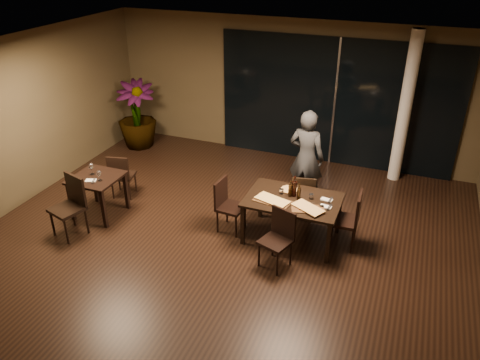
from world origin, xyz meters
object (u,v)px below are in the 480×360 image
(side_table, at_px, (97,183))
(chair_main_left, at_px, (227,202))
(chair_side_near, at_px, (71,202))
(chair_main_near, at_px, (279,235))
(chair_main_right, at_px, (350,217))
(main_table, at_px, (293,203))
(bottle_c, at_px, (294,186))
(chair_side_far, at_px, (121,174))
(diner, at_px, (306,158))
(chair_main_far, at_px, (303,195))
(bottle_b, at_px, (299,192))
(bottle_a, at_px, (290,189))
(potted_plant, at_px, (137,115))

(side_table, relative_size, chair_main_left, 0.87)
(side_table, height_order, chair_side_near, chair_side_near)
(chair_main_near, xyz_separation_m, chair_main_right, (0.91, 0.83, 0.03))
(main_table, xyz_separation_m, bottle_c, (-0.01, 0.10, 0.25))
(chair_side_far, bearing_deg, diner, -174.12)
(chair_main_left, distance_m, chair_side_far, 2.29)
(chair_main_far, height_order, chair_main_right, chair_main_right)
(chair_main_far, height_order, chair_side_near, chair_side_near)
(chair_main_far, bearing_deg, chair_side_near, 15.78)
(main_table, xyz_separation_m, chair_side_near, (-3.45, -1.14, -0.10))
(chair_main_right, height_order, bottle_b, bottle_b)
(chair_main_far, height_order, chair_main_left, chair_main_left)
(main_table, xyz_separation_m, chair_main_far, (0.02, 0.63, -0.19))
(chair_main_left, bearing_deg, chair_main_right, -78.28)
(chair_main_near, bearing_deg, main_table, 108.73)
(chair_main_left, xyz_separation_m, bottle_a, (1.03, 0.18, 0.38))
(chair_main_right, xyz_separation_m, potted_plant, (-5.29, 2.26, 0.24))
(potted_plant, xyz_separation_m, bottle_b, (4.47, -2.36, 0.11))
(chair_main_far, relative_size, potted_plant, 0.56)
(chair_main_near, bearing_deg, side_table, -164.20)
(potted_plant, height_order, bottle_a, potted_plant)
(chair_main_near, height_order, chair_side_near, chair_side_near)
(chair_side_far, relative_size, chair_side_near, 0.86)
(chair_main_near, distance_m, potted_plant, 5.37)
(chair_main_far, xyz_separation_m, potted_plant, (-4.42, 1.75, 0.30))
(side_table, distance_m, chair_main_far, 3.61)
(bottle_c, bearing_deg, bottle_a, -147.54)
(chair_main_right, bearing_deg, chair_side_near, -75.38)
(chair_side_far, distance_m, bottle_b, 3.48)
(chair_side_far, xyz_separation_m, diner, (3.26, 1.11, 0.41))
(potted_plant, relative_size, bottle_c, 4.46)
(chair_main_near, distance_m, diner, 2.03)
(bottle_a, relative_size, bottle_b, 1.01)
(potted_plant, bearing_deg, bottle_c, -27.51)
(chair_side_near, bearing_deg, chair_side_far, 103.43)
(side_table, bearing_deg, main_table, 8.37)
(chair_main_near, height_order, chair_side_far, chair_main_near)
(chair_main_near, height_order, bottle_b, bottle_b)
(chair_main_far, relative_size, chair_side_far, 0.98)
(side_table, distance_m, chair_main_left, 2.34)
(main_table, bearing_deg, chair_side_far, 177.23)
(chair_side_near, bearing_deg, diner, 52.80)
(side_table, xyz_separation_m, bottle_b, (3.48, 0.52, 0.26))
(chair_main_near, bearing_deg, chair_side_near, -153.46)
(chair_side_far, distance_m, bottle_a, 3.32)
(chair_main_near, distance_m, chair_side_far, 3.47)
(bottle_b, bearing_deg, chair_main_far, 95.52)
(chair_main_left, relative_size, bottle_a, 3.31)
(chair_main_left, bearing_deg, bottle_a, -75.05)
(chair_main_near, xyz_separation_m, potted_plant, (-4.39, 3.09, 0.27))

